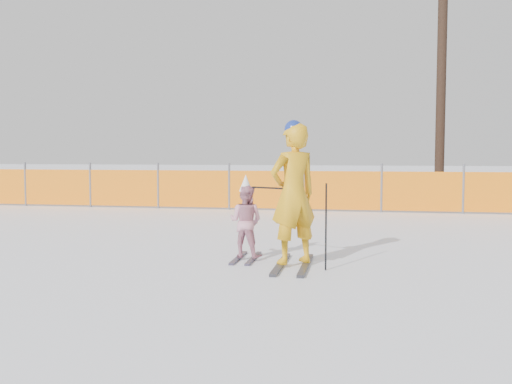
# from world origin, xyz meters

# --- Properties ---
(ground) EXTENTS (120.00, 120.00, 0.00)m
(ground) POSITION_xyz_m (0.00, 0.00, 0.00)
(ground) COLOR white
(ground) RESTS_ON ground
(adult) EXTENTS (0.82, 1.48, 1.97)m
(adult) POSITION_xyz_m (0.51, 0.50, 0.99)
(adult) COLOR black
(adult) RESTS_ON ground
(child) EXTENTS (0.58, 0.99, 1.22)m
(child) POSITION_xyz_m (-0.22, 0.87, 0.56)
(child) COLOR black
(child) RESTS_ON ground
(ski_poles) EXTENTS (1.08, 0.54, 1.14)m
(ski_poles) POSITION_xyz_m (0.69, 0.43, 0.73)
(ski_poles) COLOR black
(ski_poles) RESTS_ON ground
(safety_fence) EXTENTS (15.89, 0.06, 1.25)m
(safety_fence) POSITION_xyz_m (-2.19, 7.79, 0.56)
(safety_fence) COLOR #595960
(safety_fence) RESTS_ON ground
(tree_trunks) EXTENTS (3.76, 0.44, 6.25)m
(tree_trunks) POSITION_xyz_m (5.34, 10.93, 3.01)
(tree_trunks) COLOR black
(tree_trunks) RESTS_ON ground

